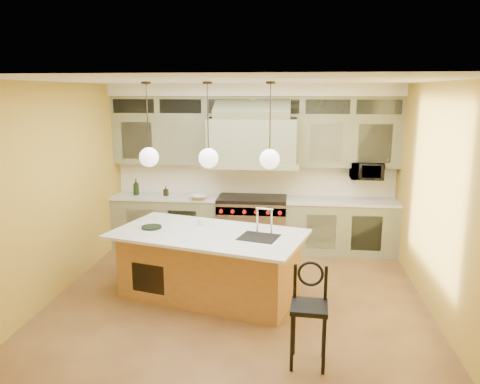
# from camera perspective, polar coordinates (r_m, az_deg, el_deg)

# --- Properties ---
(floor) EXTENTS (5.00, 5.00, 0.00)m
(floor) POSITION_cam_1_polar(r_m,az_deg,el_deg) (6.49, -0.29, -13.11)
(floor) COLOR brown
(floor) RESTS_ON ground
(ceiling) EXTENTS (5.00, 5.00, 0.00)m
(ceiling) POSITION_cam_1_polar(r_m,az_deg,el_deg) (5.88, -0.32, 13.40)
(ceiling) COLOR white
(ceiling) RESTS_ON wall_back
(wall_back) EXTENTS (5.00, 0.00, 5.00)m
(wall_back) POSITION_cam_1_polar(r_m,az_deg,el_deg) (8.47, 1.73, 3.16)
(wall_back) COLOR gold
(wall_back) RESTS_ON ground
(wall_front) EXTENTS (5.00, 0.00, 5.00)m
(wall_front) POSITION_cam_1_polar(r_m,az_deg,el_deg) (3.65, -5.05, -9.09)
(wall_front) COLOR gold
(wall_front) RESTS_ON ground
(wall_left) EXTENTS (0.00, 5.00, 5.00)m
(wall_left) POSITION_cam_1_polar(r_m,az_deg,el_deg) (6.78, -21.76, 0.04)
(wall_left) COLOR gold
(wall_left) RESTS_ON ground
(wall_right) EXTENTS (0.00, 5.00, 5.00)m
(wall_right) POSITION_cam_1_polar(r_m,az_deg,el_deg) (6.24, 23.13, -1.06)
(wall_right) COLOR gold
(wall_right) RESTS_ON ground
(back_cabinetry) EXTENTS (5.00, 0.77, 2.90)m
(back_cabinetry) POSITION_cam_1_polar(r_m,az_deg,el_deg) (8.21, 1.57, 2.73)
(back_cabinetry) COLOR #787A5A
(back_cabinetry) RESTS_ON floor
(range) EXTENTS (1.20, 0.74, 0.96)m
(range) POSITION_cam_1_polar(r_m,az_deg,el_deg) (8.33, 1.47, -3.80)
(range) COLOR silver
(range) RESTS_ON floor
(kitchen_island) EXTENTS (2.79, 1.95, 1.35)m
(kitchen_island) POSITION_cam_1_polar(r_m,az_deg,el_deg) (6.49, -3.65, -8.63)
(kitchen_island) COLOR olive
(kitchen_island) RESTS_ON floor
(counter_stool) EXTENTS (0.39, 0.39, 1.07)m
(counter_stool) POSITION_cam_1_polar(r_m,az_deg,el_deg) (4.96, 8.44, -13.90)
(counter_stool) COLOR black
(counter_stool) RESTS_ON floor
(microwave) EXTENTS (0.54, 0.37, 0.30)m
(microwave) POSITION_cam_1_polar(r_m,az_deg,el_deg) (8.28, 15.15, 2.54)
(microwave) COLOR black
(microwave) RESTS_ON back_cabinetry
(oil_bottle_a) EXTENTS (0.13, 0.13, 0.29)m
(oil_bottle_a) POSITION_cam_1_polar(r_m,az_deg,el_deg) (8.63, -12.55, 0.59)
(oil_bottle_a) COLOR black
(oil_bottle_a) RESTS_ON back_cabinetry
(oil_bottle_b) EXTENTS (0.08, 0.09, 0.17)m
(oil_bottle_b) POSITION_cam_1_polar(r_m,az_deg,el_deg) (8.48, -9.02, 0.12)
(oil_bottle_b) COLOR black
(oil_bottle_b) RESTS_ON back_cabinetry
(fruit_bowl) EXTENTS (0.34, 0.34, 0.08)m
(fruit_bowl) POSITION_cam_1_polar(r_m,az_deg,el_deg) (8.12, -5.08, -0.65)
(fruit_bowl) COLOR beige
(fruit_bowl) RESTS_ON back_cabinetry
(cup) EXTENTS (0.11, 0.11, 0.09)m
(cup) POSITION_cam_1_polar(r_m,az_deg,el_deg) (6.66, -4.71, -3.62)
(cup) COLOR white
(cup) RESTS_ON kitchen_island
(pendant_left) EXTENTS (0.26, 0.26, 1.11)m
(pendant_left) POSITION_cam_1_polar(r_m,az_deg,el_deg) (6.32, -11.04, 4.45)
(pendant_left) COLOR #2D2319
(pendant_left) RESTS_ON ceiling
(pendant_center) EXTENTS (0.26, 0.26, 1.11)m
(pendant_center) POSITION_cam_1_polar(r_m,az_deg,el_deg) (6.13, -3.87, 4.42)
(pendant_center) COLOR #2D2319
(pendant_center) RESTS_ON ceiling
(pendant_right) EXTENTS (0.26, 0.26, 1.11)m
(pendant_right) POSITION_cam_1_polar(r_m,az_deg,el_deg) (6.04, 3.64, 4.30)
(pendant_right) COLOR #2D2319
(pendant_right) RESTS_ON ceiling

